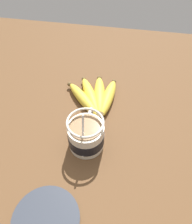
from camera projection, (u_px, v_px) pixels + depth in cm
name	position (u px, v px, depth cm)	size (l,w,h in cm)	color
table	(77.00, 136.00, 62.80)	(118.90, 118.90, 3.88)	brown
coffee_mug	(86.00, 135.00, 55.64)	(13.08, 9.37, 14.40)	beige
banana_bunch	(95.00, 97.00, 67.83)	(19.37, 17.09, 4.08)	brown
small_plate	(46.00, 220.00, 46.25)	(14.60, 14.60, 0.60)	#333842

